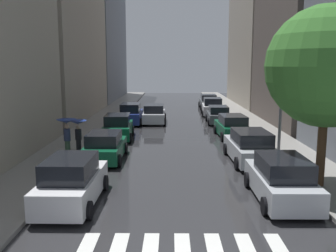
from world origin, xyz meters
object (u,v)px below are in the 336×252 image
object	(u,v)px
parked_car_left_third	(118,127)
parked_car_right_fourth	(218,115)
parked_car_right_sixth	(208,102)
pedestrian_near_tree	(67,129)
parked_car_left_nearest	(72,182)
parked_car_right_nearest	(281,180)
parked_car_right_fifth	(212,107)
lamp_post_right	(282,84)
parked_car_right_second	(250,147)
parked_car_left_second	(105,147)
parked_car_right_third	(232,127)
car_midroad	(154,114)
parked_car_left_fourth	(131,114)
pedestrian_foreground	(78,129)
street_tree_right	(327,67)

from	to	relation	value
parked_car_left_third	parked_car_right_fourth	bearing A→B (deg)	-51.25
parked_car_right_sixth	pedestrian_near_tree	bearing A→B (deg)	157.49
parked_car_left_nearest	pedestrian_near_tree	distance (m)	7.18
parked_car_right_nearest	parked_car_right_fifth	distance (m)	23.99
lamp_post_right	parked_car_right_second	bearing A→B (deg)	-156.92
parked_car_right_sixth	parked_car_left_third	bearing A→B (deg)	156.66
parked_car_left_second	parked_car_right_nearest	bearing A→B (deg)	-127.89
parked_car_right_sixth	parked_car_right_fifth	bearing A→B (deg)	179.01
parked_car_left_second	parked_car_left_nearest	bearing A→B (deg)	179.17
parked_car_right_third	car_midroad	bearing A→B (deg)	38.63
parked_car_right_nearest	car_midroad	distance (m)	19.77
parked_car_left_fourth	parked_car_right_fifth	size ratio (longest dim) A/B	0.97
parked_car_right_nearest	lamp_post_right	bearing A→B (deg)	-15.19
parked_car_left_second	parked_car_right_fifth	bearing A→B (deg)	-23.27
parked_car_right_fifth	parked_car_right_sixth	world-z (taller)	parked_car_right_fifth
pedestrian_foreground	parked_car_left_third	bearing A→B (deg)	24.84
parked_car_left_nearest	parked_car_left_fourth	bearing A→B (deg)	0.16
parked_car_left_second	parked_car_left_third	size ratio (longest dim) A/B	0.97
parked_car_left_third	parked_car_right_sixth	world-z (taller)	parked_car_left_third
parked_car_right_fourth	pedestrian_foreground	size ratio (longest dim) A/B	2.23
parked_car_right_fifth	parked_car_right_nearest	bearing A→B (deg)	-177.76
parked_car_right_second	parked_car_right_fourth	bearing A→B (deg)	-1.68
parked_car_right_nearest	parked_car_right_sixth	size ratio (longest dim) A/B	1.01
parked_car_left_second	street_tree_right	bearing A→B (deg)	-115.47
car_midroad	pedestrian_foreground	size ratio (longest dim) A/B	2.41
parked_car_right_fifth	pedestrian_near_tree	bearing A→B (deg)	153.09
parked_car_left_fourth	parked_car_left_third	bearing A→B (deg)	178.35
parked_car_right_fourth	parked_car_right_sixth	world-z (taller)	parked_car_right_sixth
parked_car_left_second	parked_car_right_second	world-z (taller)	parked_car_right_second
parked_car_left_second	parked_car_right_sixth	bearing A→B (deg)	-18.40
pedestrian_near_tree	street_tree_right	size ratio (longest dim) A/B	0.28
parked_car_right_fourth	lamp_post_right	xyz separation A→B (m)	(1.78, -12.25, 3.33)
parked_car_right_third	car_midroad	xyz separation A→B (m)	(-5.79, 6.57, 0.01)
car_midroad	parked_car_left_nearest	bearing A→B (deg)	173.46
parked_car_left_third	parked_car_left_fourth	world-z (taller)	parked_car_left_fourth
parked_car_right_third	parked_car_right_nearest	bearing A→B (deg)	176.56
parked_car_left_third	parked_car_right_third	world-z (taller)	parked_car_left_third
parked_car_right_nearest	street_tree_right	world-z (taller)	street_tree_right
parked_car_left_second	parked_car_right_sixth	size ratio (longest dim) A/B	0.94
parked_car_right_second	parked_car_right_nearest	bearing A→B (deg)	177.92
car_midroad	street_tree_right	size ratio (longest dim) A/B	0.61
parked_car_left_nearest	pedestrian_foreground	bearing A→B (deg)	12.65
street_tree_right	car_midroad	bearing A→B (deg)	113.44
parked_car_left_fourth	parked_car_right_fourth	world-z (taller)	parked_car_left_fourth
parked_car_right_second	street_tree_right	bearing A→B (deg)	-157.31
parked_car_left_second	parked_car_right_sixth	distance (m)	25.10
pedestrian_near_tree	street_tree_right	world-z (taller)	street_tree_right
pedestrian_near_tree	lamp_post_right	size ratio (longest dim) A/B	0.30
parked_car_right_fourth	parked_car_right_fifth	distance (m)	5.33
parked_car_left_fourth	street_tree_right	xyz separation A→B (m)	(9.60, -16.99, 4.17)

